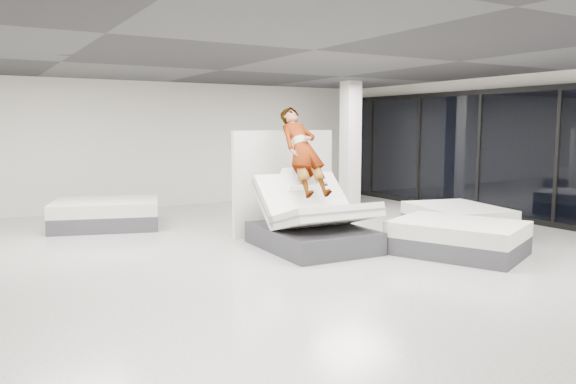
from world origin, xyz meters
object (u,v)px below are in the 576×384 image
object	(u,v)px
hero_bed	(313,224)
divider_panel	(284,182)
flat_bed_right_far	(457,219)
flat_bed_left_far	(106,214)
column	(350,145)
flat_bed_right_near	(458,238)
person	(303,168)
remote	(325,183)

from	to	relation	value
hero_bed	divider_panel	bearing A→B (deg)	79.56
divider_panel	flat_bed_right_far	bearing A→B (deg)	-30.98
flat_bed_left_far	column	size ratio (longest dim) A/B	0.76
flat_bed_left_far	hero_bed	bearing A→B (deg)	-55.59
flat_bed_right_near	flat_bed_left_far	size ratio (longest dim) A/B	0.99
person	remote	xyz separation A→B (m)	(0.21, -0.36, -0.24)
divider_panel	flat_bed_right_near	bearing A→B (deg)	-64.51
divider_panel	flat_bed_right_far	distance (m)	3.47
hero_bed	flat_bed_left_far	xyz separation A→B (m)	(-2.61, 3.80, -0.13)
person	column	distance (m)	4.85
flat_bed_left_far	person	bearing A→B (deg)	-53.03
remote	flat_bed_left_far	xyz separation A→B (m)	(-2.82, 3.84, -0.83)
hero_bed	column	world-z (taller)	column
person	remote	bearing A→B (deg)	-57.85
hero_bed	flat_bed_right_near	xyz separation A→B (m)	(1.82, -1.54, -0.15)
divider_panel	person	bearing A→B (deg)	-104.83
remote	column	bearing A→B (deg)	50.82
person	flat_bed_right_far	distance (m)	3.44
divider_panel	remote	bearing A→B (deg)	-93.85
person	flat_bed_right_far	xyz separation A→B (m)	(3.22, -0.53, -1.09)
person	column	size ratio (longest dim) A/B	0.58
remote	flat_bed_right_far	distance (m)	3.14
hero_bed	flat_bed_right_far	size ratio (longest dim) A/B	0.99
flat_bed_right_near	remote	bearing A→B (deg)	136.66
person	divider_panel	xyz separation A→B (m)	(0.25, 1.11, -0.35)
flat_bed_right_far	flat_bed_right_near	xyz separation A→B (m)	(-1.41, -1.34, 0.01)
remote	flat_bed_left_far	bearing A→B (deg)	128.56
person	remote	distance (m)	0.48
flat_bed_right_near	person	bearing A→B (deg)	134.04
divider_panel	column	size ratio (longest dim) A/B	0.69
flat_bed_right_near	hero_bed	bearing A→B (deg)	139.71
hero_bed	remote	xyz separation A→B (m)	(0.22, -0.03, 0.70)
remote	divider_panel	xyz separation A→B (m)	(0.05, 1.47, -0.11)
flat_bed_right_near	column	world-z (taller)	column
flat_bed_right_near	flat_bed_left_far	xyz separation A→B (m)	(-4.43, 5.35, 0.01)
person	divider_panel	distance (m)	1.20
divider_panel	flat_bed_left_far	distance (m)	3.79
hero_bed	remote	distance (m)	0.73
person	flat_bed_left_far	distance (m)	4.48
remote	flat_bed_right_near	xyz separation A→B (m)	(1.60, -1.51, -0.84)
remote	flat_bed_right_near	bearing A→B (deg)	-41.14
person	remote	world-z (taller)	person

